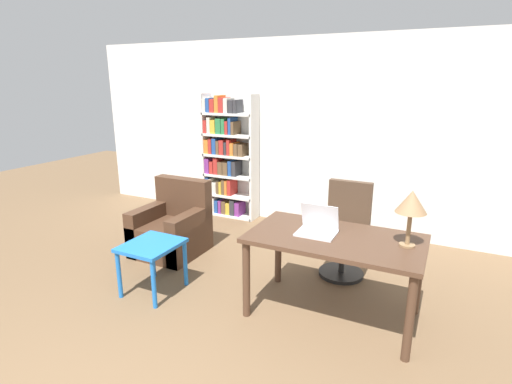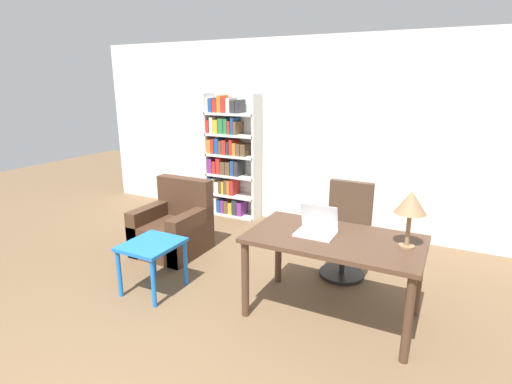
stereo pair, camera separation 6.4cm
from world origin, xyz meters
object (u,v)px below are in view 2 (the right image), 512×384
(laptop, at_px, (317,228))
(office_chair, at_px, (346,234))
(table_lamp, at_px, (411,204))
(desk, at_px, (334,248))
(armchair, at_px, (174,229))
(side_table_blue, at_px, (152,251))
(bookshelf, at_px, (228,159))

(laptop, height_order, office_chair, laptop)
(table_lamp, xyz_separation_m, office_chair, (-0.71, 0.82, -0.68))
(desk, bearing_deg, laptop, 177.68)
(desk, xyz_separation_m, armchair, (-2.21, 0.50, -0.38))
(desk, relative_size, table_lamp, 3.18)
(side_table_blue, bearing_deg, desk, 12.59)
(office_chair, bearing_deg, table_lamp, -49.22)
(bookshelf, bearing_deg, office_chair, -27.79)
(table_lamp, bearing_deg, laptop, -175.39)
(office_chair, bearing_deg, desk, -82.47)
(office_chair, distance_m, side_table_blue, 2.09)
(bookshelf, bearing_deg, laptop, -43.50)
(desk, bearing_deg, armchair, 167.32)
(office_chair, bearing_deg, side_table_blue, -142.00)
(desk, relative_size, office_chair, 1.46)
(side_table_blue, bearing_deg, laptop, 14.10)
(office_chair, relative_size, bookshelf, 0.54)
(table_lamp, distance_m, office_chair, 1.28)
(armchair, distance_m, bookshelf, 1.68)
(desk, height_order, bookshelf, bookshelf)
(office_chair, relative_size, armchair, 1.15)
(desk, distance_m, office_chair, 0.92)
(desk, height_order, table_lamp, table_lamp)
(table_lamp, distance_m, side_table_blue, 2.50)
(desk, distance_m, bookshelf, 3.11)
(side_table_blue, height_order, bookshelf, bookshelf)
(office_chair, xyz_separation_m, bookshelf, (-2.21, 1.16, 0.46))
(laptop, distance_m, office_chair, 0.96)
(table_lamp, xyz_separation_m, side_table_blue, (-2.35, -0.46, -0.71))
(laptop, bearing_deg, office_chair, 86.75)
(desk, bearing_deg, side_table_blue, -167.41)
(laptop, bearing_deg, desk, -2.32)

